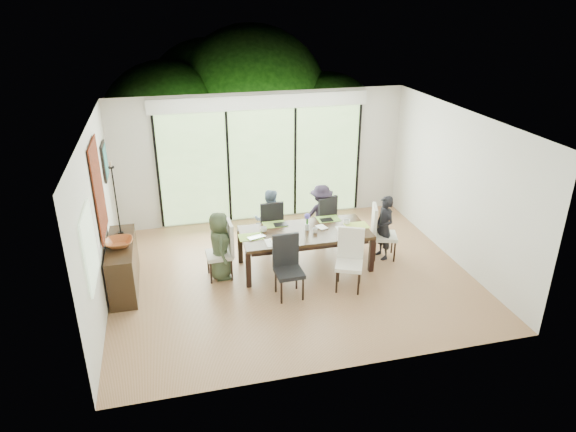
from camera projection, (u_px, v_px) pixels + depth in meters
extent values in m
cube|color=brown|center=(291.00, 275.00, 8.87)|extent=(6.00, 5.00, 0.01)
cube|color=white|center=(292.00, 120.00, 7.78)|extent=(6.00, 5.00, 0.01)
cube|color=beige|center=(262.00, 158.00, 10.56)|extent=(6.00, 0.02, 2.70)
cube|color=silver|center=(344.00, 280.00, 6.10)|extent=(6.00, 0.02, 2.70)
cube|color=silver|center=(97.00, 221.00, 7.67)|extent=(0.02, 5.00, 2.70)
cube|color=silver|center=(458.00, 187.00, 8.99)|extent=(0.02, 5.00, 2.70)
cube|color=#598C3F|center=(262.00, 165.00, 10.58)|extent=(4.20, 0.02, 2.30)
cube|color=white|center=(261.00, 102.00, 10.05)|extent=(4.40, 0.06, 0.28)
cube|color=black|center=(158.00, 173.00, 10.11)|extent=(0.05, 0.04, 2.30)
cube|color=black|center=(229.00, 168.00, 10.42)|extent=(0.05, 0.04, 2.30)
cube|color=black|center=(295.00, 163.00, 10.73)|extent=(0.05, 0.04, 2.30)
cube|color=black|center=(358.00, 158.00, 11.04)|extent=(0.05, 0.04, 2.30)
cube|color=#8CAD7F|center=(90.00, 247.00, 6.55)|extent=(0.02, 0.90, 1.00)
cube|color=brown|center=(255.00, 204.00, 11.91)|extent=(6.00, 1.80, 0.10)
cube|color=brown|center=(249.00, 169.00, 12.38)|extent=(6.00, 0.08, 0.06)
sphere|color=#14380F|center=(168.00, 128.00, 12.52)|extent=(3.20, 3.20, 3.20)
sphere|color=#14380F|center=(252.00, 104.00, 13.39)|extent=(4.00, 4.00, 4.00)
sphere|color=#14380F|center=(326.00, 127.00, 13.29)|extent=(2.80, 2.80, 2.80)
sphere|color=#14380F|center=(211.00, 107.00, 13.86)|extent=(3.60, 3.60, 3.60)
cube|color=black|center=(305.00, 233.00, 8.87)|extent=(2.22, 1.02, 0.06)
cube|color=black|center=(305.00, 237.00, 8.90)|extent=(2.03, 0.83, 0.09)
cube|color=black|center=(248.00, 270.00, 8.39)|extent=(0.08, 0.08, 0.64)
cube|color=black|center=(372.00, 255.00, 8.86)|extent=(0.08, 0.08, 0.64)
cube|color=black|center=(240.00, 246.00, 9.15)|extent=(0.08, 0.08, 0.64)
cube|color=black|center=(354.00, 234.00, 9.63)|extent=(0.08, 0.08, 0.64)
imported|color=#39472F|center=(220.00, 246.00, 8.57)|extent=(0.38, 0.57, 1.19)
imported|color=black|center=(384.00, 228.00, 9.22)|extent=(0.43, 0.60, 1.19)
imported|color=#768EAA|center=(270.00, 220.00, 9.53)|extent=(0.62, 0.46, 1.19)
imported|color=#282030|center=(321.00, 215.00, 9.75)|extent=(0.58, 0.38, 1.19)
cube|color=olive|center=(251.00, 237.00, 8.64)|extent=(0.41, 0.30, 0.01)
cube|color=#A9BF44|center=(357.00, 226.00, 9.06)|extent=(0.41, 0.30, 0.01)
cube|color=#7BAB3D|center=(275.00, 224.00, 9.11)|extent=(0.41, 0.30, 0.01)
cube|color=#7FB641|center=(328.00, 219.00, 9.33)|extent=(0.41, 0.30, 0.01)
cube|color=white|center=(278.00, 242.00, 8.47)|extent=(0.41, 0.30, 0.01)
cube|color=black|center=(281.00, 224.00, 9.08)|extent=(0.24, 0.17, 0.01)
cube|color=black|center=(326.00, 220.00, 9.27)|extent=(0.22, 0.16, 0.01)
cube|color=white|center=(344.00, 228.00, 8.96)|extent=(0.28, 0.20, 0.00)
cube|color=white|center=(278.00, 241.00, 8.46)|extent=(0.24, 0.24, 0.02)
cube|color=orange|center=(278.00, 240.00, 8.45)|extent=(0.18, 0.18, 0.01)
cylinder|color=silver|center=(307.00, 227.00, 8.89)|extent=(0.07, 0.07, 0.11)
cylinder|color=#337226|center=(307.00, 221.00, 8.84)|extent=(0.04, 0.04, 0.15)
sphere|color=#5E51CC|center=(307.00, 216.00, 8.81)|extent=(0.10, 0.10, 0.10)
imported|color=silver|center=(258.00, 238.00, 8.57)|extent=(0.35, 0.28, 0.02)
imported|color=white|center=(264.00, 229.00, 8.82)|extent=(0.16, 0.16, 0.09)
imported|color=white|center=(315.00, 230.00, 8.78)|extent=(0.11, 0.11, 0.09)
imported|color=white|center=(347.00, 222.00, 9.10)|extent=(0.16, 0.16, 0.09)
imported|color=white|center=(318.00, 228.00, 8.95)|extent=(0.20, 0.24, 0.02)
cube|color=black|center=(123.00, 266.00, 8.32)|extent=(0.41, 1.45, 0.82)
imported|color=#984921|center=(119.00, 243.00, 8.05)|extent=(0.43, 0.43, 0.11)
cylinder|color=black|center=(121.00, 233.00, 8.46)|extent=(0.09, 0.09, 0.04)
cylinder|color=black|center=(116.00, 201.00, 8.23)|extent=(0.02, 0.02, 1.14)
cylinder|color=black|center=(111.00, 167.00, 8.01)|extent=(0.09, 0.09, 0.03)
cylinder|color=silver|center=(111.00, 164.00, 7.98)|extent=(0.03, 0.03, 0.09)
cube|color=maroon|center=(99.00, 189.00, 7.89)|extent=(0.02, 1.00, 1.50)
cube|color=black|center=(105.00, 161.00, 9.02)|extent=(0.03, 0.55, 0.65)
cube|color=#1C5A59|center=(106.00, 161.00, 9.03)|extent=(0.01, 0.45, 0.55)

